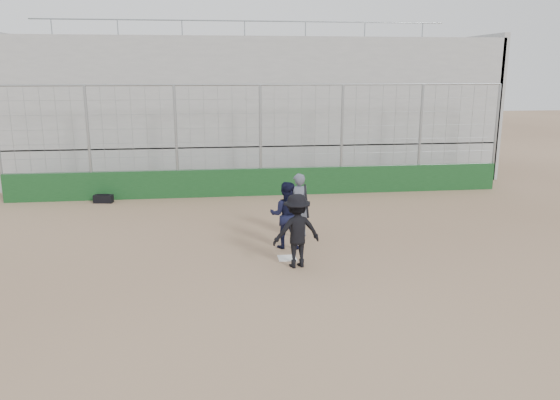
{
  "coord_description": "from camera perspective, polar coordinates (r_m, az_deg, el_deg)",
  "views": [
    {
      "loc": [
        -1.77,
        -12.58,
        4.55
      ],
      "look_at": [
        0.0,
        1.4,
        1.15
      ],
      "focal_mm": 35.0,
      "sensor_mm": 36.0,
      "label": 1
    }
  ],
  "objects": [
    {
      "name": "umpire",
      "position": [
        15.04,
        1.9,
        -0.87
      ],
      "size": [
        0.71,
        0.53,
        1.61
      ],
      "primitive_type": "imported",
      "rotation": [
        0.0,
        0.0,
        3.31
      ],
      "color": "#4C5261",
      "rests_on": "ground"
    },
    {
      "name": "equipment_bag",
      "position": [
        19.95,
        -17.97,
        0.13
      ],
      "size": [
        0.68,
        0.37,
        0.32
      ],
      "color": "black",
      "rests_on": "ground"
    },
    {
      "name": "ground",
      "position": [
        13.49,
        0.75,
        -6.14
      ],
      "size": [
        90.0,
        90.0,
        0.0
      ],
      "primitive_type": "plane",
      "color": "brown",
      "rests_on": "ground"
    },
    {
      "name": "batter_at_plate",
      "position": [
        12.72,
        1.76,
        -3.22
      ],
      "size": [
        1.23,
        0.86,
        1.9
      ],
      "color": "black",
      "rests_on": "ground"
    },
    {
      "name": "backstop",
      "position": [
        19.98,
        -2.02,
        3.2
      ],
      "size": [
        18.1,
        0.25,
        4.04
      ],
      "color": "#123917",
      "rests_on": "ground"
    },
    {
      "name": "bleachers",
      "position": [
        24.65,
        -3.13,
        9.76
      ],
      "size": [
        20.25,
        6.7,
        6.98
      ],
      "color": "gray",
      "rests_on": "ground"
    },
    {
      "name": "catcher_crouched",
      "position": [
        14.1,
        0.63,
        -2.74
      ],
      "size": [
        1.0,
        0.87,
        1.18
      ],
      "color": "black",
      "rests_on": "ground"
    },
    {
      "name": "home_plate",
      "position": [
        13.49,
        0.75,
        -6.09
      ],
      "size": [
        0.44,
        0.44,
        0.02
      ],
      "primitive_type": "cube",
      "color": "white",
      "rests_on": "ground"
    }
  ]
}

